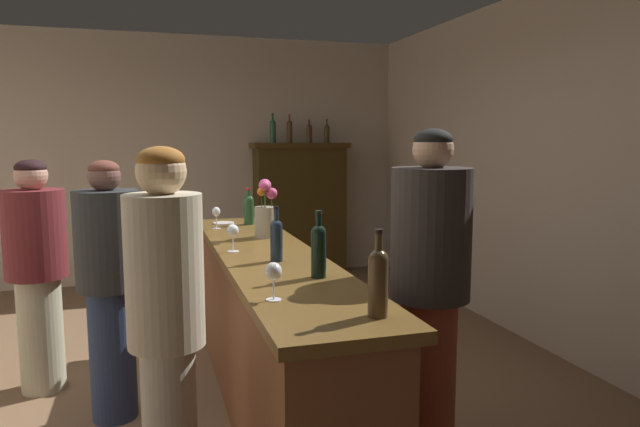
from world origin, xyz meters
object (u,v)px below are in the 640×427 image
at_px(bar_counter, 269,333).
at_px(patron_near_entrance, 109,281).
at_px(wine_bottle_rose, 276,238).
at_px(display_bottle_midleft, 290,130).
at_px(display_cabinet, 300,208).
at_px(flower_arrangement, 265,213).
at_px(wine_glass_front, 233,232).
at_px(wine_bottle_riesling, 378,279).
at_px(wine_glass_rear, 216,213).
at_px(display_bottle_midright, 327,133).
at_px(wine_glass_mid, 273,273).
at_px(cheese_plate, 224,223).
at_px(bartender, 430,287).
at_px(wine_bottle_chardonnay, 319,248).
at_px(wine_bottle_pinot, 249,208).
at_px(display_bottle_left, 273,130).
at_px(patron_redhead, 37,267).
at_px(display_bottle_center, 309,133).
at_px(patron_in_grey, 167,326).

bearing_deg(bar_counter, patron_near_entrance, 166.51).
height_order(wine_bottle_rose, display_bottle_midleft, display_bottle_midleft).
distance_m(display_cabinet, display_bottle_midleft, 0.92).
relative_size(flower_arrangement, patron_near_entrance, 0.26).
xyz_separation_m(wine_glass_front, display_bottle_midleft, (1.15, 3.26, 0.64)).
height_order(bar_counter, display_cabinet, display_cabinet).
bearing_deg(wine_bottle_riesling, wine_glass_rear, 98.03).
height_order(wine_glass_rear, flower_arrangement, flower_arrangement).
bearing_deg(display_bottle_midright, wine_bottle_riesling, -105.18).
height_order(wine_glass_mid, display_bottle_midright, display_bottle_midright).
height_order(display_bottle_midleft, display_bottle_midright, display_bottle_midleft).
xyz_separation_m(flower_arrangement, cheese_plate, (-0.19, 0.70, -0.16)).
xyz_separation_m(display_cabinet, wine_bottle_rose, (-1.08, -3.59, 0.28)).
bearing_deg(patron_near_entrance, bartender, -27.24).
height_order(wine_bottle_chardonnay, flower_arrangement, flower_arrangement).
bearing_deg(wine_glass_mid, display_bottle_midright, 69.84).
bearing_deg(wine_bottle_pinot, cheese_plate, 156.25).
relative_size(wine_glass_rear, display_bottle_midleft, 0.49).
bearing_deg(wine_glass_front, wine_bottle_chardonnay, -68.20).
relative_size(wine_bottle_chardonnay, wine_glass_rear, 2.00).
relative_size(display_cabinet, display_bottle_left, 4.73).
height_order(wine_glass_rear, patron_redhead, patron_redhead).
xyz_separation_m(bar_counter, cheese_plate, (-0.10, 1.23, 0.50)).
bearing_deg(flower_arrangement, bar_counter, -100.00).
bearing_deg(bartender, flower_arrangement, -77.50).
bearing_deg(patron_near_entrance, display_bottle_center, 61.84).
height_order(display_bottle_center, display_bottle_midright, display_bottle_midright).
bearing_deg(display_bottle_center, bar_counter, -109.64).
bearing_deg(wine_bottle_riesling, display_bottle_left, 82.56).
distance_m(bar_counter, flower_arrangement, 0.85).
bearing_deg(wine_glass_rear, wine_bottle_rose, -81.87).
xyz_separation_m(wine_glass_mid, flower_arrangement, (0.28, 1.53, 0.05)).
bearing_deg(wine_glass_front, cheese_plate, 85.39).
height_order(flower_arrangement, patron_in_grey, patron_in_grey).
bearing_deg(display_bottle_left, wine_bottle_riesling, -97.44).
distance_m(display_cabinet, patron_near_entrance, 3.70).
distance_m(flower_arrangement, bartender, 1.44).
bearing_deg(patron_near_entrance, wine_bottle_pinot, 49.24).
xyz_separation_m(bar_counter, display_bottle_center, (1.19, 3.35, 1.23)).
bearing_deg(wine_bottle_rose, patron_near_entrance, 152.75).
height_order(wine_bottle_chardonnay, bartender, bartender).
bearing_deg(patron_redhead, display_bottle_midleft, 92.81).
relative_size(cheese_plate, display_bottle_midright, 0.58).
distance_m(wine_bottle_riesling, wine_glass_mid, 0.46).
bearing_deg(display_bottle_midright, display_cabinet, 180.00).
bearing_deg(wine_glass_rear, display_bottle_midleft, 64.07).
bearing_deg(wine_bottle_riesling, bartender, 47.27).
bearing_deg(cheese_plate, display_bottle_center, 58.50).
relative_size(display_bottle_midright, patron_redhead, 0.19).
xyz_separation_m(cheese_plate, bartender, (0.75, -2.01, -0.07)).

